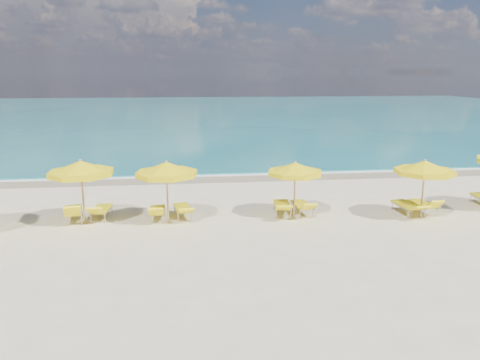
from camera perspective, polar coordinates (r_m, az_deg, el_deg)
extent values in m
plane|color=beige|center=(18.02, 0.57, -4.79)|extent=(120.00, 120.00, 0.00)
cube|color=#136A6E|center=(65.29, -4.88, 8.13)|extent=(120.00, 80.00, 0.30)
cube|color=tan|center=(25.13, -1.59, 0.34)|extent=(120.00, 2.60, 0.01)
cube|color=white|center=(25.91, -1.75, 0.73)|extent=(120.00, 1.20, 0.03)
cube|color=white|center=(34.67, -13.01, 3.54)|extent=(14.00, 0.36, 0.05)
cube|color=white|center=(42.63, 7.15, 5.49)|extent=(18.00, 0.30, 0.05)
cylinder|color=tan|center=(18.20, -18.62, -1.50)|extent=(0.07, 0.07, 2.33)
cone|color=yellow|center=(17.99, -18.85, 1.53)|extent=(3.05, 3.05, 0.47)
cylinder|color=yellow|center=(18.03, -18.79, 0.82)|extent=(3.08, 3.08, 0.19)
sphere|color=tan|center=(17.94, -18.90, 2.27)|extent=(0.10, 0.10, 0.10)
cylinder|color=tan|center=(17.62, -8.85, -1.54)|extent=(0.07, 0.07, 2.26)
cone|color=yellow|center=(17.41, -8.96, 1.48)|extent=(2.77, 2.77, 0.45)
cylinder|color=yellow|center=(17.46, -8.93, 0.77)|extent=(2.79, 2.79, 0.18)
sphere|color=tan|center=(17.37, -8.98, 2.22)|extent=(0.10, 0.10, 0.10)
cylinder|color=tan|center=(18.31, 6.68, -1.19)|extent=(0.07, 0.07, 2.09)
cone|color=yellow|center=(18.11, 6.75, 1.51)|extent=(2.35, 2.35, 0.42)
cylinder|color=yellow|center=(18.15, 6.73, 0.87)|extent=(2.37, 2.37, 0.17)
sphere|color=tan|center=(18.07, 6.77, 2.17)|extent=(0.09, 0.09, 0.09)
cylinder|color=tan|center=(19.28, 21.39, -1.12)|extent=(0.07, 0.07, 2.20)
cone|color=yellow|center=(19.09, 21.61, 1.58)|extent=(2.75, 2.75, 0.44)
cylinder|color=yellow|center=(19.13, 21.56, 0.94)|extent=(2.78, 2.78, 0.18)
sphere|color=tan|center=(19.05, 21.67, 2.24)|extent=(0.10, 0.10, 0.10)
cube|color=yellow|center=(18.87, -19.67, -3.51)|extent=(0.87, 1.45, 0.08)
cube|color=yellow|center=(17.94, -19.76, -3.61)|extent=(0.70, 0.63, 0.50)
cube|color=yellow|center=(18.85, -16.50, -3.38)|extent=(0.65, 1.29, 0.08)
cube|color=yellow|center=(18.00, -17.18, -3.61)|extent=(0.60, 0.56, 0.41)
cube|color=yellow|center=(18.23, -10.06, -3.62)|extent=(0.57, 1.24, 0.08)
cube|color=yellow|center=(17.37, -10.20, -3.83)|extent=(0.56, 0.51, 0.42)
cube|color=yellow|center=(18.34, -7.02, -3.36)|extent=(0.74, 1.35, 0.08)
cube|color=yellow|center=(17.44, -6.62, -3.73)|extent=(0.65, 0.65, 0.34)
cube|color=yellow|center=(18.63, 5.12, -3.00)|extent=(0.76, 1.41, 0.08)
cube|color=yellow|center=(17.68, 5.38, -3.40)|extent=(0.67, 0.68, 0.35)
cube|color=yellow|center=(18.83, 7.50, -2.97)|extent=(0.64, 1.28, 0.08)
cube|color=yellow|center=(17.99, 8.36, -3.23)|extent=(0.59, 0.57, 0.38)
cube|color=yellow|center=(19.72, 19.57, -2.83)|extent=(0.70, 1.37, 0.08)
cube|color=yellow|center=(18.92, 21.06, -3.20)|extent=(0.64, 0.65, 0.32)
cube|color=yellow|center=(20.15, 21.28, -2.70)|extent=(0.66, 1.30, 0.08)
cube|color=yellow|center=(19.41, 22.65, -2.78)|extent=(0.60, 0.54, 0.45)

